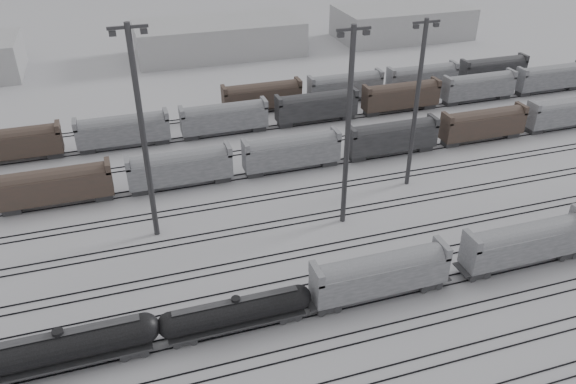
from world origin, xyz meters
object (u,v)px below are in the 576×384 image
object	(u,v)px
hopper_car_a	(380,272)
hopper_car_b	(525,241)
tank_car_b	(237,312)
tank_car_a	(62,347)
light_mast_c	(348,126)

from	to	relation	value
hopper_car_a	hopper_car_b	size ratio (longest dim) A/B	0.98
tank_car_b	hopper_car_b	distance (m)	34.26
tank_car_a	hopper_car_b	size ratio (longest dim) A/B	1.16
light_mast_c	tank_car_b	bearing A→B (deg)	-139.75
tank_car_a	tank_car_b	xyz separation A→B (m)	(16.52, 0.00, -0.31)
hopper_car_b	hopper_car_a	bearing A→B (deg)	180.00
tank_car_a	light_mast_c	distance (m)	39.30
tank_car_a	light_mast_c	bearing A→B (deg)	23.80
tank_car_b	hopper_car_a	world-z (taller)	hopper_car_a
hopper_car_a	hopper_car_b	bearing A→B (deg)	0.00
tank_car_b	hopper_car_a	distance (m)	15.84
hopper_car_a	tank_car_a	bearing A→B (deg)	180.00
tank_car_b	hopper_car_a	size ratio (longest dim) A/B	1.03
hopper_car_b	light_mast_c	size ratio (longest dim) A/B	0.60
hopper_car_a	light_mast_c	size ratio (longest dim) A/B	0.59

